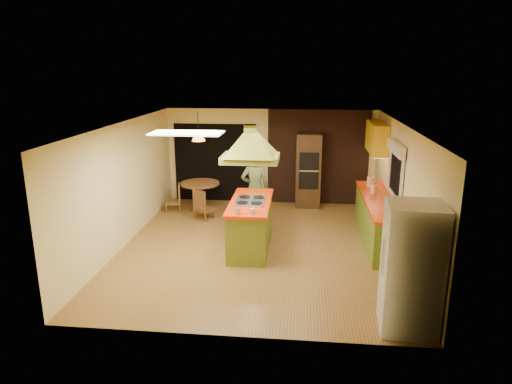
# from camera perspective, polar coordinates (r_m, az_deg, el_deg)

# --- Properties ---
(ground) EXTENTS (6.50, 6.50, 0.00)m
(ground) POSITION_cam_1_polar(r_m,az_deg,el_deg) (9.42, 0.32, -6.81)
(ground) COLOR olive
(ground) RESTS_ON ground
(room_walls) EXTENTS (5.50, 6.50, 6.50)m
(room_walls) POSITION_cam_1_polar(r_m,az_deg,el_deg) (9.02, 0.33, 0.56)
(room_walls) COLOR #F7EEB1
(room_walls) RESTS_ON ground
(ceiling_plane) EXTENTS (6.50, 6.50, 0.00)m
(ceiling_plane) POSITION_cam_1_polar(r_m,az_deg,el_deg) (8.78, 0.35, 8.47)
(ceiling_plane) COLOR silver
(ceiling_plane) RESTS_ON room_walls
(brick_panel) EXTENTS (2.64, 0.03, 2.50)m
(brick_panel) POSITION_cam_1_polar(r_m,az_deg,el_deg) (12.13, 7.74, 4.29)
(brick_panel) COLOR #381E14
(brick_panel) RESTS_ON ground
(nook_opening) EXTENTS (2.20, 0.03, 2.10)m
(nook_opening) POSITION_cam_1_polar(r_m,az_deg,el_deg) (12.39, -5.13, 3.66)
(nook_opening) COLOR black
(nook_opening) RESTS_ON ground
(right_counter) EXTENTS (0.62, 3.05, 0.92)m
(right_counter) POSITION_cam_1_polar(r_m,az_deg,el_deg) (9.91, 14.94, -3.35)
(right_counter) COLOR olive
(right_counter) RESTS_ON ground
(upper_cabinets) EXTENTS (0.34, 1.40, 0.70)m
(upper_cabinets) POSITION_cam_1_polar(r_m,az_deg,el_deg) (11.13, 14.86, 6.58)
(upper_cabinets) COLOR yellow
(upper_cabinets) RESTS_ON room_walls
(window_right) EXTENTS (0.12, 1.35, 1.06)m
(window_right) POSITION_cam_1_polar(r_m,az_deg,el_deg) (9.43, 17.15, 3.78)
(window_right) COLOR black
(window_right) RESTS_ON room_walls
(fluor_panel) EXTENTS (1.20, 0.60, 0.03)m
(fluor_panel) POSITION_cam_1_polar(r_m,az_deg,el_deg) (7.80, -8.67, 7.30)
(fluor_panel) COLOR white
(fluor_panel) RESTS_ON ceiling_plane
(kitchen_island) EXTENTS (0.82, 1.99, 1.00)m
(kitchen_island) POSITION_cam_1_polar(r_m,az_deg,el_deg) (9.19, -0.69, -4.06)
(kitchen_island) COLOR olive
(kitchen_island) RESTS_ON ground
(range_hood) EXTENTS (1.10, 0.80, 0.80)m
(range_hood) POSITION_cam_1_polar(r_m,az_deg,el_deg) (8.76, -0.72, 6.78)
(range_hood) COLOR olive
(range_hood) RESTS_ON ceiling_plane
(man) EXTENTS (0.69, 0.51, 1.75)m
(man) POSITION_cam_1_polar(r_m,az_deg,el_deg) (10.35, -0.12, 0.38)
(man) COLOR #515B30
(man) RESTS_ON ground
(refrigerator) EXTENTS (0.79, 0.75, 1.83)m
(refrigerator) POSITION_cam_1_polar(r_m,az_deg,el_deg) (6.63, 18.87, -9.01)
(refrigerator) COLOR silver
(refrigerator) RESTS_ON ground
(wall_oven) EXTENTS (0.65, 0.62, 1.92)m
(wall_oven) POSITION_cam_1_polar(r_m,az_deg,el_deg) (11.91, 6.61, 2.70)
(wall_oven) COLOR #4E3319
(wall_oven) RESTS_ON ground
(dining_table) EXTENTS (0.98, 0.98, 0.74)m
(dining_table) POSITION_cam_1_polar(r_m,az_deg,el_deg) (11.65, -6.98, 0.15)
(dining_table) COLOR brown
(dining_table) RESTS_ON ground
(chair_left) EXTENTS (0.47, 0.47, 0.70)m
(chair_left) POSITION_cam_1_polar(r_m,az_deg,el_deg) (11.78, -10.38, -0.66)
(chair_left) COLOR brown
(chair_left) RESTS_ON ground
(chair_near) EXTENTS (0.56, 0.56, 0.75)m
(chair_near) POSITION_cam_1_polar(r_m,az_deg,el_deg) (11.03, -6.43, -1.49)
(chair_near) COLOR brown
(chair_near) RESTS_ON ground
(pendant_lamp) EXTENTS (0.35, 0.35, 0.21)m
(pendant_lamp) POSITION_cam_1_polar(r_m,az_deg,el_deg) (11.37, -7.21, 6.89)
(pendant_lamp) COLOR #FF9E3F
(pendant_lamp) RESTS_ON ceiling_plane
(canister_large) EXTENTS (0.16, 0.16, 0.23)m
(canister_large) POSITION_cam_1_polar(r_m,az_deg,el_deg) (10.69, 14.10, 1.26)
(canister_large) COLOR beige
(canister_large) RESTS_ON right_counter
(canister_medium) EXTENTS (0.17, 0.17, 0.18)m
(canister_medium) POSITION_cam_1_polar(r_m,az_deg,el_deg) (10.16, 14.52, 0.37)
(canister_medium) COLOR #FDF1CC
(canister_medium) RESTS_ON right_counter
(canister_small) EXTENTS (0.12, 0.12, 0.15)m
(canister_small) POSITION_cam_1_polar(r_m,az_deg,el_deg) (10.24, 14.45, 0.38)
(canister_small) COLOR beige
(canister_small) RESTS_ON right_counter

